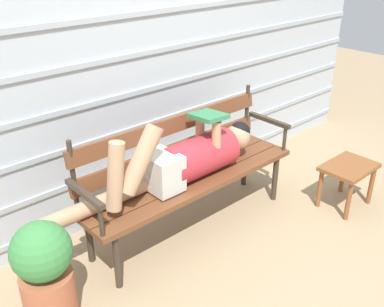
{
  "coord_description": "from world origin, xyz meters",
  "views": [
    {
      "loc": [
        -1.8,
        -1.91,
        1.93
      ],
      "look_at": [
        0.0,
        0.08,
        0.6
      ],
      "focal_mm": 41.35,
      "sensor_mm": 36.0,
      "label": 1
    }
  ],
  "objects_px": {
    "footstool": "(348,173)",
    "potted_plant": "(45,271)",
    "park_bench": "(186,167)",
    "reclining_person": "(184,159)"
  },
  "relations": [
    {
      "from": "reclining_person",
      "to": "potted_plant",
      "type": "bearing_deg",
      "value": -173.82
    },
    {
      "from": "footstool",
      "to": "reclining_person",
      "type": "bearing_deg",
      "value": 153.35
    },
    {
      "from": "footstool",
      "to": "potted_plant",
      "type": "distance_m",
      "value": 2.3
    },
    {
      "from": "reclining_person",
      "to": "potted_plant",
      "type": "distance_m",
      "value": 1.12
    },
    {
      "from": "footstool",
      "to": "potted_plant",
      "type": "xyz_separation_m",
      "value": [
        -2.25,
        0.47,
        0.05
      ]
    },
    {
      "from": "reclining_person",
      "to": "potted_plant",
      "type": "xyz_separation_m",
      "value": [
        -1.09,
        -0.12,
        -0.25
      ]
    },
    {
      "from": "park_bench",
      "to": "footstool",
      "type": "bearing_deg",
      "value": -30.73
    },
    {
      "from": "potted_plant",
      "to": "reclining_person",
      "type": "bearing_deg",
      "value": 6.18
    },
    {
      "from": "park_bench",
      "to": "potted_plant",
      "type": "xyz_separation_m",
      "value": [
        -1.16,
        -0.18,
        -0.14
      ]
    },
    {
      "from": "potted_plant",
      "to": "park_bench",
      "type": "bearing_deg",
      "value": 9.01
    }
  ]
}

